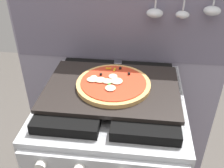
# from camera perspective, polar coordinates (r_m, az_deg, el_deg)

# --- Properties ---
(kitchen_backsplash) EXTENTS (1.10, 0.09, 1.55)m
(kitchen_backsplash) POSITION_cam_1_polar(r_m,az_deg,el_deg) (1.41, 1.75, 2.67)
(kitchen_backsplash) COLOR gray
(kitchen_backsplash) RESTS_ON ground_plane
(stove) EXTENTS (0.60, 0.64, 0.90)m
(stove) POSITION_cam_1_polar(r_m,az_deg,el_deg) (1.37, -0.01, -16.96)
(stove) COLOR #B7BABF
(stove) RESTS_ON ground_plane
(baking_tray) EXTENTS (0.54, 0.38, 0.02)m
(baking_tray) POSITION_cam_1_polar(r_m,az_deg,el_deg) (1.06, 0.00, -0.81)
(baking_tray) COLOR black
(baking_tray) RESTS_ON stove
(pizza_left) EXTENTS (0.30, 0.30, 0.03)m
(pizza_left) POSITION_cam_1_polar(r_m,az_deg,el_deg) (1.05, 0.25, 0.19)
(pizza_left) COLOR tan
(pizza_left) RESTS_ON baking_tray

